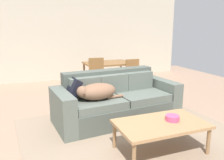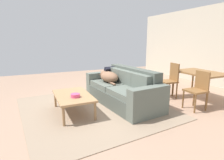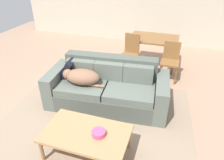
{
  "view_description": "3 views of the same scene",
  "coord_description": "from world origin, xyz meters",
  "px_view_note": "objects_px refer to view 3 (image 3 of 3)",
  "views": [
    {
      "loc": [
        -1.24,
        -3.38,
        1.64
      ],
      "look_at": [
        0.21,
        0.38,
        0.72
      ],
      "focal_mm": 36.91,
      "sensor_mm": 36.0,
      "label": 1
    },
    {
      "loc": [
        4.07,
        -1.76,
        1.54
      ],
      "look_at": [
        0.11,
        0.06,
        0.59
      ],
      "focal_mm": 29.19,
      "sensor_mm": 36.0,
      "label": 2
    },
    {
      "loc": [
        1.37,
        -2.86,
        2.48
      ],
      "look_at": [
        0.35,
        0.26,
        0.55
      ],
      "focal_mm": 33.65,
      "sensor_mm": 36.0,
      "label": 3
    }
  ],
  "objects_px": {
    "throw_pillow_by_left_arm": "(69,68)",
    "couch": "(108,88)",
    "dining_chair_near_right": "(170,59)",
    "dog_on_left_cushion": "(81,77)",
    "dining_table": "(154,41)",
    "coffee_table": "(86,135)",
    "dining_chair_near_left": "(130,52)",
    "bowl_on_coffee_table": "(99,133)"
  },
  "relations": [
    {
      "from": "couch",
      "to": "bowl_on_coffee_table",
      "type": "xyz_separation_m",
      "value": [
        0.31,
        -1.26,
        0.11
      ]
    },
    {
      "from": "couch",
      "to": "dining_chair_near_left",
      "type": "distance_m",
      "value": 1.42
    },
    {
      "from": "dining_chair_near_left",
      "to": "couch",
      "type": "bearing_deg",
      "value": -86.68
    },
    {
      "from": "coffee_table",
      "to": "dining_chair_near_left",
      "type": "distance_m",
      "value": 2.68
    },
    {
      "from": "dining_chair_near_right",
      "to": "bowl_on_coffee_table",
      "type": "bearing_deg",
      "value": -105.06
    },
    {
      "from": "throw_pillow_by_left_arm",
      "to": "bowl_on_coffee_table",
      "type": "bearing_deg",
      "value": -48.75
    },
    {
      "from": "coffee_table",
      "to": "dining_chair_near_right",
      "type": "relative_size",
      "value": 1.36
    },
    {
      "from": "dog_on_left_cushion",
      "to": "dining_chair_near_right",
      "type": "xyz_separation_m",
      "value": [
        1.46,
        1.55,
        -0.13
      ]
    },
    {
      "from": "couch",
      "to": "dog_on_left_cushion",
      "type": "distance_m",
      "value": 0.55
    },
    {
      "from": "throw_pillow_by_left_arm",
      "to": "coffee_table",
      "type": "relative_size",
      "value": 0.31
    },
    {
      "from": "bowl_on_coffee_table",
      "to": "dining_table",
      "type": "relative_size",
      "value": 0.16
    },
    {
      "from": "dining_table",
      "to": "dining_chair_near_left",
      "type": "xyz_separation_m",
      "value": [
        -0.46,
        -0.56,
        -0.15
      ]
    },
    {
      "from": "dog_on_left_cushion",
      "to": "dining_table",
      "type": "xyz_separation_m",
      "value": [
        0.98,
        2.17,
        0.05
      ]
    },
    {
      "from": "coffee_table",
      "to": "dining_table",
      "type": "distance_m",
      "value": 3.28
    },
    {
      "from": "bowl_on_coffee_table",
      "to": "dining_chair_near_right",
      "type": "distance_m",
      "value": 2.71
    },
    {
      "from": "bowl_on_coffee_table",
      "to": "dining_chair_near_right",
      "type": "height_order",
      "value": "dining_chair_near_right"
    },
    {
      "from": "throw_pillow_by_left_arm",
      "to": "dining_chair_near_right",
      "type": "xyz_separation_m",
      "value": [
        1.82,
        1.36,
        -0.16
      ]
    },
    {
      "from": "couch",
      "to": "bowl_on_coffee_table",
      "type": "distance_m",
      "value": 1.31
    },
    {
      "from": "throw_pillow_by_left_arm",
      "to": "bowl_on_coffee_table",
      "type": "xyz_separation_m",
      "value": [
        1.1,
        -1.25,
        -0.19
      ]
    },
    {
      "from": "couch",
      "to": "throw_pillow_by_left_arm",
      "type": "distance_m",
      "value": 0.85
    },
    {
      "from": "couch",
      "to": "throw_pillow_by_left_arm",
      "type": "relative_size",
      "value": 6.28
    },
    {
      "from": "couch",
      "to": "throw_pillow_by_left_arm",
      "type": "height_order",
      "value": "couch"
    },
    {
      "from": "couch",
      "to": "dining_chair_near_left",
      "type": "bearing_deg",
      "value": 80.75
    },
    {
      "from": "throw_pillow_by_left_arm",
      "to": "dining_chair_near_left",
      "type": "distance_m",
      "value": 1.67
    },
    {
      "from": "couch",
      "to": "dining_chair_near_right",
      "type": "relative_size",
      "value": 2.64
    },
    {
      "from": "dog_on_left_cushion",
      "to": "dining_chair_near_right",
      "type": "distance_m",
      "value": 2.14
    },
    {
      "from": "throw_pillow_by_left_arm",
      "to": "dining_chair_near_left",
      "type": "xyz_separation_m",
      "value": [
        0.88,
        1.42,
        -0.13
      ]
    },
    {
      "from": "dining_chair_near_right",
      "to": "coffee_table",
      "type": "bearing_deg",
      "value": -108.67
    },
    {
      "from": "dog_on_left_cushion",
      "to": "dining_table",
      "type": "bearing_deg",
      "value": 60.0
    },
    {
      "from": "dining_table",
      "to": "bowl_on_coffee_table",
      "type": "bearing_deg",
      "value": -94.35
    },
    {
      "from": "couch",
      "to": "dining_chair_near_right",
      "type": "height_order",
      "value": "couch"
    },
    {
      "from": "dining_chair_near_right",
      "to": "dog_on_left_cushion",
      "type": "bearing_deg",
      "value": -132.86
    },
    {
      "from": "dog_on_left_cushion",
      "to": "dining_chair_near_left",
      "type": "xyz_separation_m",
      "value": [
        0.52,
        1.61,
        -0.1
      ]
    },
    {
      "from": "couch",
      "to": "dining_chair_near_right",
      "type": "distance_m",
      "value": 1.7
    },
    {
      "from": "throw_pillow_by_left_arm",
      "to": "bowl_on_coffee_table",
      "type": "height_order",
      "value": "throw_pillow_by_left_arm"
    },
    {
      "from": "dining_table",
      "to": "dining_chair_near_right",
      "type": "height_order",
      "value": "dining_chair_near_right"
    },
    {
      "from": "couch",
      "to": "dog_on_left_cushion",
      "type": "xyz_separation_m",
      "value": [
        -0.43,
        -0.21,
        0.28
      ]
    },
    {
      "from": "bowl_on_coffee_table",
      "to": "throw_pillow_by_left_arm",
      "type": "bearing_deg",
      "value": 131.25
    },
    {
      "from": "throw_pillow_by_left_arm",
      "to": "dining_chair_near_right",
      "type": "height_order",
      "value": "dining_chair_near_right"
    },
    {
      "from": "throw_pillow_by_left_arm",
      "to": "couch",
      "type": "bearing_deg",
      "value": 1.05
    },
    {
      "from": "throw_pillow_by_left_arm",
      "to": "dining_chair_near_right",
      "type": "relative_size",
      "value": 0.42
    },
    {
      "from": "dining_table",
      "to": "dining_chair_near_left",
      "type": "bearing_deg",
      "value": -129.78
    }
  ]
}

